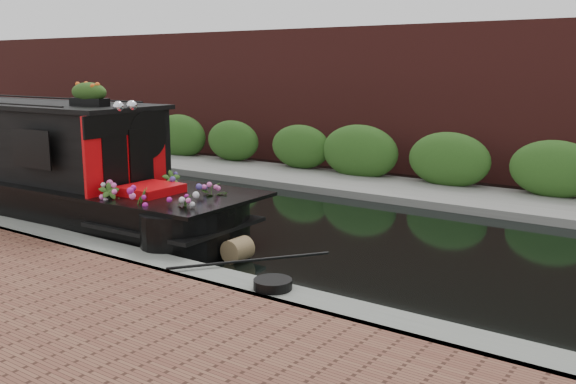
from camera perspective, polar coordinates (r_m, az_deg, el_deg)
The scene contains 7 objects.
ground at distance 12.48m, azimuth -4.61°, elevation -2.45°, with size 80.00×80.00×0.00m, color black.
near_bank_coping at distance 10.27m, azimuth -16.63°, elevation -5.89°, with size 40.00×0.60×0.50m, color slate.
far_bank_path at distance 15.84m, azimuth 5.24°, elevation 0.47°, with size 40.00×2.40×0.34m, color gray.
far_hedge at distance 16.61m, azimuth 6.82°, elevation 0.94°, with size 40.00×1.10×2.80m, color #2C571D.
far_brick_wall at distance 18.45m, azimuth 9.98°, elevation 1.88°, with size 40.00×1.00×8.00m, color #56201D.
rope_fender at distance 9.82m, azimuth -4.50°, elevation -5.13°, with size 0.36×0.36×0.40m, color olive.
coiled_mooring_rope at distance 7.92m, azimuth -1.36°, elevation -8.18°, with size 0.48×0.48×0.12m, color black.
Camera 1 is at (7.86, -9.24, 2.94)m, focal length 40.00 mm.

